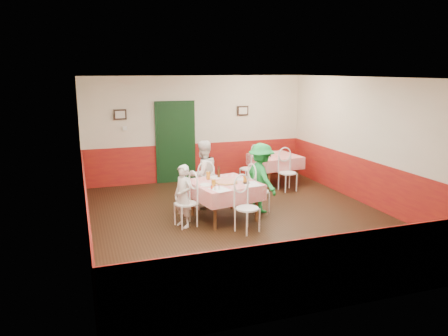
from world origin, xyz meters
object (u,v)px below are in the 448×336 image
object	(u,v)px
chair_right	(259,191)
glass_b	(245,179)
pizza	(226,182)
glass_c	(208,176)
chair_far	(204,188)
beer_bottle	(219,172)
diner_right	(261,178)
chair_second_a	(248,169)
diner_far	(203,174)
diner_left	(183,196)
second_table	(275,170)
wallet	(246,183)
chair_left	(186,204)
main_table	(224,201)
chair_second_b	(288,173)
chair_near	(247,208)
glass_a	(214,184)

from	to	relation	value
chair_right	glass_b	size ratio (longest dim) A/B	6.59
pizza	glass_c	world-z (taller)	glass_c
chair_far	beer_bottle	xyz separation A→B (m)	(0.19, -0.44, 0.42)
glass_c	diner_right	distance (m)	1.12
chair_right	pizza	xyz separation A→B (m)	(-0.81, -0.24, 0.32)
chair_second_a	diner_far	bearing A→B (deg)	-56.15
glass_b	beer_bottle	xyz separation A→B (m)	(-0.37, 0.54, 0.04)
diner_left	diner_far	world-z (taller)	diner_far
second_table	wallet	world-z (taller)	wallet
glass_b	glass_c	xyz separation A→B (m)	(-0.62, 0.49, 0.01)
chair_left	glass_b	bearing A→B (deg)	78.81
main_table	chair_left	size ratio (longest dim) A/B	1.36
chair_second_b	glass_b	xyz separation A→B (m)	(-1.78, -1.63, 0.38)
chair_far	main_table	bearing A→B (deg)	102.66
chair_second_b	wallet	world-z (taller)	chair_second_b
wallet	diner_right	bearing A→B (deg)	28.29
chair_near	glass_b	distance (m)	0.81
wallet	chair_right	bearing A→B (deg)	30.50
chair_near	glass_b	xyz separation A→B (m)	(0.22, 0.68, 0.38)
glass_c	diner_far	bearing A→B (deg)	85.40
chair_far	chair_near	bearing A→B (deg)	102.66
diner_left	main_table	bearing A→B (deg)	76.41
chair_second_a	diner_right	world-z (taller)	diner_right
chair_second_b	pizza	size ratio (longest dim) A/B	2.09
main_table	pizza	size ratio (longest dim) A/B	2.84
diner_far	glass_c	bearing A→B (deg)	66.80
pizza	glass_a	bearing A→B (deg)	-144.20
chair_near	chair_second_a	xyz separation A→B (m)	(1.25, 3.06, 0.00)
glass_b	diner_right	size ratio (longest dim) A/B	0.09
glass_b	chair_second_b	bearing A→B (deg)	42.48
beer_bottle	chair_left	bearing A→B (deg)	-146.56
chair_near	beer_bottle	size ratio (longest dim) A/B	4.04
chair_second_a	diner_left	distance (m)	3.34
chair_far	chair_near	world-z (taller)	same
diner_left	diner_right	distance (m)	1.80
chair_right	glass_a	xyz separation A→B (m)	(-1.15, -0.48, 0.38)
chair_left	wallet	xyz separation A→B (m)	(1.21, -0.07, 0.32)
diner_far	diner_right	bearing A→B (deg)	128.05
wallet	chair_second_a	bearing A→B (deg)	55.41
chair_second_a	glass_b	size ratio (longest dim) A/B	6.59
second_table	chair_far	xyz separation A→B (m)	(-2.34, -1.40, 0.08)
main_table	second_table	size ratio (longest dim) A/B	1.09
glass_c	diner_right	world-z (taller)	diner_right
glass_b	diner_far	xyz separation A→B (m)	(-0.57, 1.03, -0.09)
wallet	diner_left	world-z (taller)	diner_left
diner_right	wallet	bearing A→B (deg)	121.19
glass_c	diner_left	world-z (taller)	diner_left
glass_a	chair_far	bearing A→B (deg)	82.85
second_table	glass_c	xyz separation A→B (m)	(-2.40, -1.89, 0.46)
chair_near	pizza	bearing A→B (deg)	78.85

